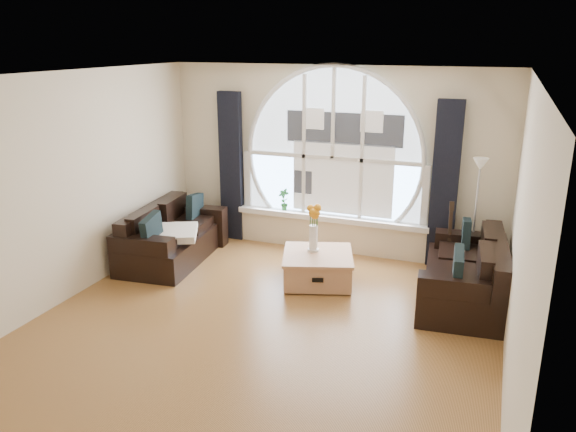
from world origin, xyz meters
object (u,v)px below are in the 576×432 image
(coffee_chest, at_px, (318,266))
(vase_flowers, at_px, (314,222))
(sofa_right, at_px, (465,270))
(guitar, at_px, (449,238))
(potted_plant, at_px, (284,199))
(sofa_left, at_px, (173,233))
(floor_lamp, at_px, (475,218))

(coffee_chest, bearing_deg, vase_flowers, 120.72)
(coffee_chest, bearing_deg, sofa_right, -14.69)
(vase_flowers, relative_size, guitar, 0.66)
(coffee_chest, height_order, potted_plant, potted_plant)
(guitar, distance_m, potted_plant, 2.51)
(sofa_right, distance_m, vase_flowers, 1.94)
(coffee_chest, height_order, vase_flowers, vase_flowers)
(sofa_right, relative_size, coffee_chest, 2.01)
(sofa_left, bearing_deg, vase_flowers, -3.80)
(vase_flowers, height_order, floor_lamp, floor_lamp)
(guitar, bearing_deg, potted_plant, 161.92)
(guitar, bearing_deg, sofa_right, -80.44)
(sofa_right, distance_m, guitar, 0.78)
(coffee_chest, bearing_deg, guitar, 10.13)
(sofa_right, bearing_deg, floor_lamp, 82.85)
(potted_plant, bearing_deg, sofa_left, -136.48)
(floor_lamp, bearing_deg, sofa_left, -166.65)
(coffee_chest, relative_size, guitar, 0.83)
(coffee_chest, distance_m, guitar, 1.79)
(vase_flowers, distance_m, floor_lamp, 2.12)
(vase_flowers, xyz_separation_m, floor_lamp, (1.93, 0.87, 0.02))
(sofa_left, xyz_separation_m, sofa_right, (3.98, 0.11, 0.00))
(guitar, bearing_deg, vase_flowers, -165.58)
(sofa_left, xyz_separation_m, potted_plant, (1.24, 1.18, 0.31))
(sofa_right, bearing_deg, coffee_chest, 178.18)
(sofa_right, relative_size, floor_lamp, 1.11)
(sofa_right, bearing_deg, guitar, 104.53)
(floor_lamp, bearing_deg, sofa_right, -92.00)
(sofa_left, relative_size, coffee_chest, 1.95)
(vase_flowers, distance_m, guitar, 1.82)
(guitar, relative_size, potted_plant, 3.21)
(sofa_right, height_order, vase_flowers, vase_flowers)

